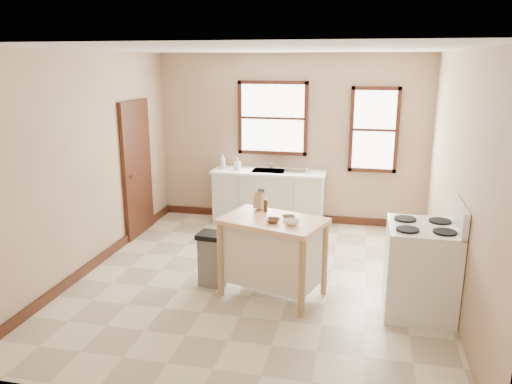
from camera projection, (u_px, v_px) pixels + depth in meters
floor at (259, 279)px, 6.30m from camera, size 5.00×5.00×0.00m
ceiling at (259, 49)px, 5.59m from camera, size 5.00×5.00×0.00m
wall_back at (290, 140)px, 8.31m from camera, size 4.50×0.04×2.80m
wall_left at (88, 163)px, 6.41m from camera, size 0.04×5.00×2.80m
wall_right at (459, 180)px, 5.48m from camera, size 0.04×5.00×2.80m
window_main at (273, 118)px, 8.26m from camera, size 1.17×0.06×1.22m
window_side at (374, 130)px, 7.96m from camera, size 0.77×0.06×1.37m
door_left at (137, 169)px, 7.72m from camera, size 0.06×0.90×2.10m
baseboard_back at (289, 217)px, 8.62m from camera, size 4.50×0.04×0.12m
baseboard_left at (99, 260)px, 6.75m from camera, size 0.04×5.00×0.12m
sink_counter at (269, 197)px, 8.33m from camera, size 1.86×0.62×0.92m
faucet at (271, 162)px, 8.35m from camera, size 0.03×0.03×0.22m
soap_bottle_a at (223, 161)px, 8.33m from camera, size 0.12×0.12×0.25m
soap_bottle_b at (237, 164)px, 8.24m from camera, size 0.10×0.11×0.20m
dish_rack at (297, 169)px, 8.08m from camera, size 0.44×0.39×0.09m
kitchen_island at (273, 257)px, 5.78m from camera, size 1.31×1.03×0.93m
knife_block at (259, 201)px, 6.00m from camera, size 0.12×0.12×0.20m
pepper_grinder at (266, 206)px, 5.92m from camera, size 0.05×0.05×0.15m
bowl_a at (273, 221)px, 5.54m from camera, size 0.18×0.18×0.04m
bowl_b at (289, 218)px, 5.64m from camera, size 0.20×0.20×0.04m
bowl_c at (292, 222)px, 5.46m from camera, size 0.19×0.19×0.05m
trash_bin at (213, 259)px, 6.08m from camera, size 0.36×0.32×0.67m
gas_stove at (421, 258)px, 5.35m from camera, size 0.79×0.80×1.25m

